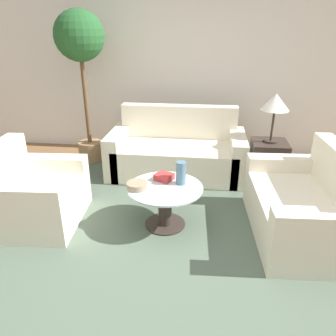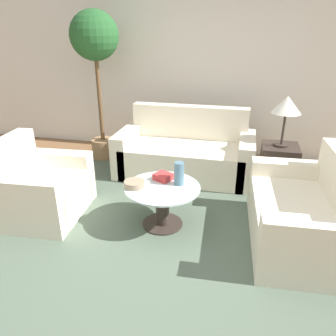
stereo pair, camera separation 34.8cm
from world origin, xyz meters
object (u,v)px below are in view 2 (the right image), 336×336
Objects in this scene: armchair at (38,190)px; vase at (179,174)px; loveseat at (308,216)px; coffee_table at (162,201)px; table_lamp at (287,106)px; potted_plant at (96,50)px; sofa_main at (186,153)px; bowl at (134,184)px; book_stack at (163,177)px.

armchair is 1.58m from vase.
loveseat is 1.41m from coffee_table.
armchair is 2.81m from loveseat.
potted_plant is (-2.63, 0.35, 0.59)m from table_lamp.
potted_plant is (-1.39, 1.68, 1.34)m from coffee_table.
armchair is 0.70× the size of loveseat.
sofa_main is at bearing 97.18° from vase.
coffee_table is (0.01, -1.40, 0.00)m from sofa_main.
coffee_table is (-1.41, -0.02, 0.00)m from loveseat.
potted_plant reaches higher than coffee_table.
book_stack reaches higher than bowl.
table_lamp is (1.25, -0.07, 0.75)m from sofa_main.
table_lamp is at bearing -3.26° from sofa_main.
vase is (0.16, -1.31, 0.28)m from sofa_main.
sofa_main is at bearing 113.97° from book_stack.
table_lamp is at bearing 42.76° from bowl.
armchair is 4.61× the size of book_stack.
sofa_main is at bearing 176.74° from table_lamp.
potted_plant reaches higher than table_lamp.
table_lamp reaches higher than sofa_main.
vase is at bearing -45.78° from potted_plant.
armchair is at bearing -179.27° from bowl.
sofa_main is 2.03m from armchair.
vase is 1.16× the size of bowl.
bowl is (-0.43, -0.16, -0.09)m from vase.
sofa_main reaches higher than vase.
bowl is at bearing -137.24° from table_lamp.
loveseat is 1.52m from table_lamp.
loveseat is 1.29m from vase.
loveseat is 1.70m from bowl.
loveseat is 2.27× the size of table_lamp.
book_stack is (1.36, 0.24, 0.20)m from armchair.
vase reaches higher than coffee_table.
bowl is at bearing -166.31° from coffee_table.
vase reaches higher than bowl.
coffee_table is 0.36× the size of potted_plant.
book_stack is (-0.03, 0.16, 0.20)m from coffee_table.
book_stack is at bearing -98.65° from loveseat.
sofa_main is 0.86× the size of potted_plant.
loveseat is 1.87× the size of coffee_table.
book_stack is (-0.18, 0.07, -0.09)m from vase.
vase is at bearing -87.82° from armchair.
table_lamp is (2.63, 1.41, 0.75)m from armchair.
table_lamp is 2.65× the size of vase.
armchair is 3.08m from table_lamp.
table_lamp is 2.90× the size of book_stack.
loveseat reaches higher than vase.
sofa_main is 1.84× the size of armchair.
potted_plant is at bearing 134.22° from vase.
potted_plant is at bearing 122.63° from bowl.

